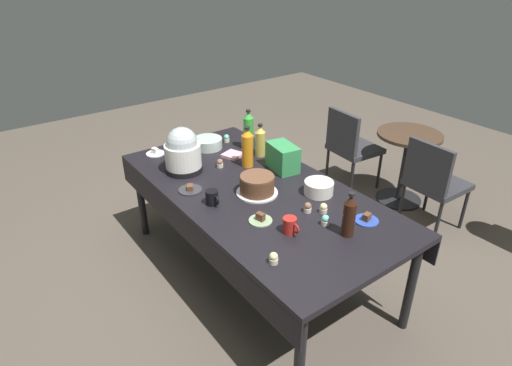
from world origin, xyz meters
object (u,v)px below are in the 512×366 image
slow_cooker (183,151)px  dessert_plate_white (155,153)px  cupcake_berry (325,220)px  glass_salad_bowl (208,143)px  ceramic_snack_bowl (319,188)px  dessert_plate_sage (261,219)px  cupcake_vanilla (323,208)px  frosted_layer_cake (257,185)px  maroon_chair_left (350,144)px  soda_bottle_orange_juice (247,148)px  soda_bottle_ginger_ale (260,141)px  potluck_table (256,197)px  soda_bottle_lime_soda (248,131)px  dessert_plate_cobalt (366,219)px  soda_carton (283,157)px  cupcake_lemon (227,138)px  cupcake_rose (274,258)px  maroon_chair_right (433,180)px  round_cafe_table (406,155)px  dessert_plate_charcoal (190,189)px  coffee_mug_red (290,225)px  soda_bottle_cola (349,216)px  cupcake_mint (220,163)px  coffee_mug_black (212,198)px  cupcake_cocoa (308,208)px

slow_cooker → dessert_plate_white: slow_cooker is taller
slow_cooker → cupcake_berry: slow_cooker is taller
glass_salad_bowl → ceramic_snack_bowl: bearing=10.5°
dessert_plate_sage → cupcake_vanilla: 0.41m
frosted_layer_cake → cupcake_berry: (0.55, 0.10, -0.03)m
ceramic_snack_bowl → dessert_plate_white: (-1.27, -0.62, -0.03)m
cupcake_vanilla → dessert_plate_white: bearing=-162.0°
maroon_chair_left → soda_bottle_orange_juice: bearing=-81.3°
cupcake_berry → soda_bottle_ginger_ale: bearing=164.6°
potluck_table → soda_bottle_lime_soda: size_ratio=6.45×
dessert_plate_cobalt → soda_carton: size_ratio=0.58×
soda_bottle_lime_soda → potluck_table: bearing=-31.3°
soda_bottle_lime_soda → cupcake_lemon: bearing=-163.9°
cupcake_rose → maroon_chair_right: size_ratio=0.08×
cupcake_rose → round_cafe_table: bearing=108.7°
ceramic_snack_bowl → soda_carton: (-0.44, 0.04, 0.05)m
slow_cooker → cupcake_lemon: (-0.28, 0.56, -0.13)m
dessert_plate_cobalt → frosted_layer_cake: bearing=-153.4°
cupcake_rose → round_cafe_table: size_ratio=0.09×
dessert_plate_charcoal → maroon_chair_right: 2.10m
coffee_mug_red → soda_carton: (-0.67, 0.50, 0.05)m
slow_cooker → dessert_plate_cobalt: slow_cooker is taller
soda_carton → soda_bottle_cola: bearing=-6.1°
cupcake_berry → coffee_mug_red: 0.24m
glass_salad_bowl → cupcake_lemon: size_ratio=3.59×
potluck_table → soda_bottle_lime_soda: soda_bottle_lime_soda is taller
cupcake_lemon → maroon_chair_right: 1.82m
dessert_plate_charcoal → cupcake_berry: size_ratio=2.44×
cupcake_mint → dessert_plate_white: bearing=-150.2°
slow_cooker → ceramic_snack_bowl: slow_cooker is taller
dessert_plate_sage → cupcake_lemon: cupcake_lemon is taller
dessert_plate_cobalt → soda_bottle_ginger_ale: 1.17m
coffee_mug_black → dessert_plate_white: bearing=177.8°
dessert_plate_sage → soda_carton: soda_carton is taller
dessert_plate_charcoal → soda_bottle_cola: bearing=25.5°
dessert_plate_white → cupcake_berry: (1.57, 0.39, 0.02)m
dessert_plate_charcoal → cupcake_lemon: cupcake_lemon is taller
ceramic_snack_bowl → cupcake_vanilla: size_ratio=2.98×
cupcake_lemon → soda_bottle_ginger_ale: bearing=9.3°
cupcake_lemon → cupcake_vanilla: size_ratio=1.00×
dessert_plate_white → cupcake_cocoa: size_ratio=2.25×
ceramic_snack_bowl → coffee_mug_red: (0.24, -0.46, 0.00)m
dessert_plate_white → cupcake_mint: bearing=29.8°
cupcake_lemon → cupcake_mint: 0.50m
dessert_plate_sage → soda_bottle_ginger_ale: bearing=143.3°
soda_bottle_ginger_ale → frosted_layer_cake: bearing=-38.8°
cupcake_cocoa → maroon_chair_right: bearing=91.4°
dessert_plate_charcoal → soda_bottle_cola: soda_bottle_cola is taller
dessert_plate_sage → cupcake_rose: 0.41m
dessert_plate_sage → soda_bottle_lime_soda: size_ratio=0.43×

